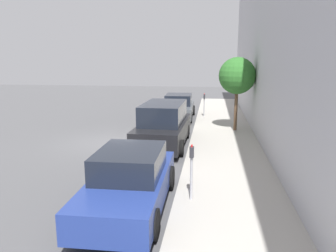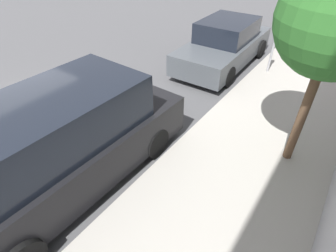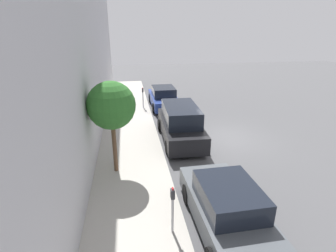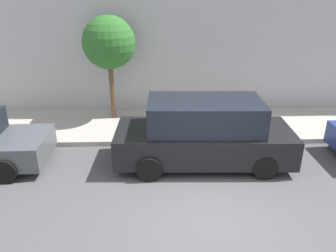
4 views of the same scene
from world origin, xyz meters
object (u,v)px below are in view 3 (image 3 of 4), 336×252
(parked_sedan_nearest, at_px, (163,98))
(street_tree, at_px, (111,106))
(parked_minivan_second, at_px, (181,124))
(parked_sedan_third, at_px, (227,208))
(parking_meter_far, at_px, (173,205))
(parking_meter_near, at_px, (143,95))

(parked_sedan_nearest, distance_m, street_tree, 9.96)
(parked_minivan_second, distance_m, parked_sedan_third, 6.67)
(parked_minivan_second, xyz_separation_m, parking_meter_far, (1.59, 6.70, 0.13))
(parked_minivan_second, xyz_separation_m, parked_sedan_third, (-0.03, 6.67, -0.20))
(street_tree, bearing_deg, parked_minivan_second, -138.00)
(parked_sedan_nearest, bearing_deg, parked_minivan_second, 90.42)
(parking_meter_far, bearing_deg, parked_sedan_nearest, -96.82)
(parked_sedan_nearest, height_order, parking_meter_near, parking_meter_near)
(parking_meter_far, xyz_separation_m, street_tree, (1.70, -3.75, 1.86))
(parking_meter_near, bearing_deg, street_tree, 79.03)
(parked_minivan_second, height_order, parked_sedan_third, parked_minivan_second)
(parking_meter_far, height_order, street_tree, street_tree)
(parked_minivan_second, bearing_deg, street_tree, 42.00)
(parked_sedan_nearest, relative_size, parked_minivan_second, 0.91)
(parked_sedan_third, bearing_deg, parking_meter_far, 1.17)
(parking_meter_near, relative_size, street_tree, 0.40)
(parked_minivan_second, bearing_deg, parking_meter_far, 76.68)
(parked_sedan_nearest, distance_m, parking_meter_near, 1.63)
(street_tree, bearing_deg, parked_sedan_nearest, -109.49)
(parked_minivan_second, height_order, parking_meter_near, parked_minivan_second)
(street_tree, bearing_deg, parking_meter_near, -100.97)
(parked_sedan_nearest, xyz_separation_m, street_tree, (3.24, 9.16, 2.19))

